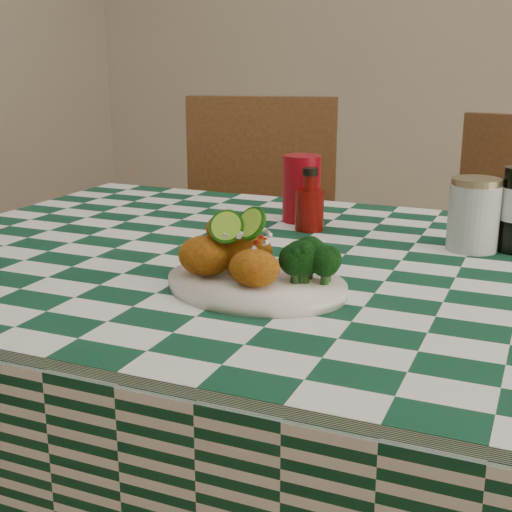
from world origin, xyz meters
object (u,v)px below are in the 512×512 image
at_px(dining_table, 329,462).
at_px(plate, 256,285).
at_px(wooden_chair_left, 252,276).
at_px(fried_chicken_pile, 243,245).
at_px(ketchup_bottle, 310,199).
at_px(mason_jar, 474,214).
at_px(red_tumbler, 301,188).
at_px(wooden_chair_right, 508,308).

relative_size(dining_table, plate, 5.69).
distance_m(dining_table, plate, 0.45).
bearing_deg(wooden_chair_left, fried_chicken_pile, -82.78).
bearing_deg(ketchup_bottle, dining_table, -60.58).
bearing_deg(fried_chicken_pile, mason_jar, 51.42).
bearing_deg(red_tumbler, plate, -78.71).
height_order(mason_jar, wooden_chair_left, wooden_chair_left).
xyz_separation_m(plate, red_tumbler, (-0.09, 0.47, 0.06)).
bearing_deg(mason_jar, wooden_chair_right, 84.77).
relative_size(fried_chicken_pile, wooden_chair_left, 0.16).
xyz_separation_m(fried_chicken_pile, mason_jar, (0.30, 0.37, -0.00)).
bearing_deg(plate, red_tumbler, 101.29).
height_order(ketchup_bottle, wooden_chair_right, wooden_chair_right).
relative_size(fried_chicken_pile, red_tumbler, 1.14).
bearing_deg(red_tumbler, dining_table, -60.10).
height_order(red_tumbler, wooden_chair_right, wooden_chair_right).
xyz_separation_m(red_tumbler, wooden_chair_left, (-0.29, 0.40, -0.35)).
bearing_deg(mason_jar, dining_table, -137.99).
distance_m(plate, wooden_chair_right, 1.04).
distance_m(dining_table, mason_jar, 0.54).
distance_m(ketchup_bottle, mason_jar, 0.33).
height_order(mason_jar, wooden_chair_right, wooden_chair_right).
bearing_deg(fried_chicken_pile, wooden_chair_right, 69.47).
bearing_deg(plate, mason_jar, 53.48).
height_order(dining_table, fried_chicken_pile, fried_chicken_pile).
bearing_deg(wooden_chair_left, wooden_chair_right, -10.63).
xyz_separation_m(mason_jar, wooden_chair_right, (0.05, 0.56, -0.36)).
bearing_deg(fried_chicken_pile, dining_table, 64.03).
distance_m(dining_table, ketchup_bottle, 0.52).
relative_size(red_tumbler, ketchup_bottle, 1.11).
relative_size(red_tumbler, wooden_chair_right, 0.15).
bearing_deg(wooden_chair_left, ketchup_bottle, -70.14).
height_order(dining_table, mason_jar, mason_jar).
xyz_separation_m(fried_chicken_pile, ketchup_bottle, (-0.03, 0.40, -0.01)).
relative_size(plate, wooden_chair_right, 0.30).
height_order(fried_chicken_pile, ketchup_bottle, ketchup_bottle).
bearing_deg(dining_table, red_tumbler, 119.90).
bearing_deg(fried_chicken_pile, plate, 0.00).
bearing_deg(dining_table, wooden_chair_right, 70.91).
bearing_deg(ketchup_bottle, fried_chicken_pile, -85.72).
xyz_separation_m(red_tumbler, wooden_chair_right, (0.42, 0.46, -0.37)).
relative_size(dining_table, ketchup_bottle, 12.88).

